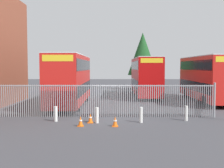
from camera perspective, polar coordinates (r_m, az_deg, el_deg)
name	(u,v)px	position (r m, az deg, el deg)	size (l,w,h in m)	color
ground_plane	(112,102)	(26.88, 0.06, -3.73)	(100.00, 100.00, 0.00)	#3D3D42
palisade_fence	(97,100)	(18.83, -2.99, -3.25)	(15.90, 0.14, 2.35)	gray
double_decker_bus_near_gate	(206,77)	(28.62, 18.70, 1.40)	(2.54, 10.81, 4.42)	red
double_decker_bus_behind_fence_left	(70,78)	(24.66, -8.54, 1.23)	(2.54, 10.81, 4.42)	red
double_decker_bus_behind_fence_right	(145,75)	(32.11, 6.84, 1.77)	(2.54, 10.81, 4.42)	#B70C0C
bollard_near_left	(56,114)	(17.78, -11.44, -6.01)	(0.20, 0.20, 0.95)	silver
bollard_center_front	(97,115)	(16.97, -3.09, -6.40)	(0.20, 0.20, 0.95)	silver
bollard_near_right	(141,115)	(17.17, 5.97, -6.30)	(0.20, 0.20, 0.95)	silver
bollard_far_right	(186,113)	(18.28, 14.96, -5.80)	(0.20, 0.20, 0.95)	silver
traffic_cone_by_gate	(115,121)	(16.01, 0.64, -7.68)	(0.34, 0.34, 0.59)	orange
traffic_cone_mid_forecourt	(90,118)	(17.05, -4.45, -7.00)	(0.34, 0.34, 0.59)	orange
traffic_cone_near_kerb	(81,121)	(16.16, -6.46, -7.60)	(0.34, 0.34, 0.59)	orange
tree_tall_back	(143,54)	(41.50, 6.29, 6.15)	(4.36, 4.36, 8.43)	#4C3823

